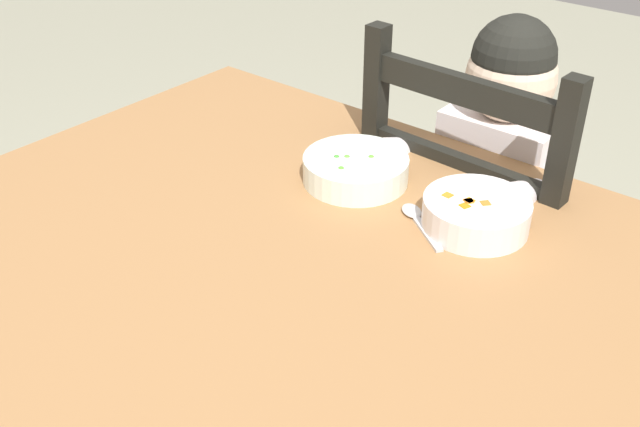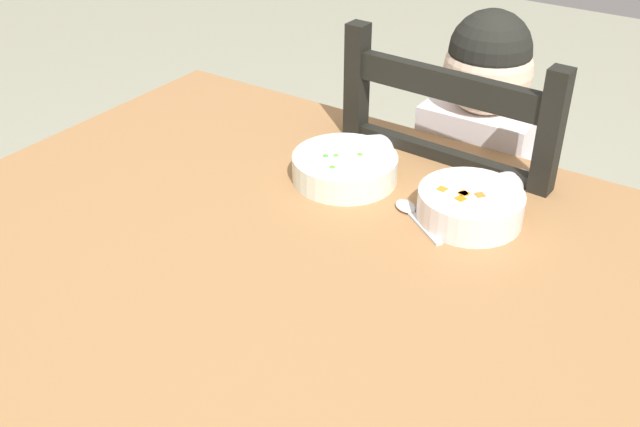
{
  "view_description": "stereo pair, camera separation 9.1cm",
  "coord_description": "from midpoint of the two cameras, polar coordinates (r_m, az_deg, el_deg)",
  "views": [
    {
      "loc": [
        0.64,
        -0.64,
        1.36
      ],
      "look_at": [
        0.05,
        0.08,
        0.78
      ],
      "focal_mm": 41.39,
      "sensor_mm": 36.0,
      "label": 1
    },
    {
      "loc": [
        0.56,
        -0.7,
        1.36
      ],
      "look_at": [
        0.05,
        0.08,
        0.78
      ],
      "focal_mm": 41.39,
      "sensor_mm": 36.0,
      "label": 2
    }
  ],
  "objects": [
    {
      "name": "dining_table",
      "position": [
        1.16,
        -6.36,
        -7.33
      ],
      "size": [
        1.19,
        1.03,
        0.73
      ],
      "color": "#9F7043",
      "rests_on": "ground"
    },
    {
      "name": "dining_chair",
      "position": [
        1.61,
        9.27,
        -2.46
      ],
      "size": [
        0.44,
        0.44,
        0.95
      ],
      "color": "black",
      "rests_on": "ground"
    },
    {
      "name": "child_figure",
      "position": [
        1.51,
        9.82,
        2.99
      ],
      "size": [
        0.32,
        0.31,
        0.97
      ],
      "color": "white",
      "rests_on": "ground"
    },
    {
      "name": "bowl_of_peas",
      "position": [
        1.28,
        -0.11,
        3.57
      ],
      "size": [
        0.18,
        0.18,
        0.05
      ],
      "color": "white",
      "rests_on": "dining_table"
    },
    {
      "name": "bowl_of_carrots",
      "position": [
        1.18,
        9.39,
        0.6
      ],
      "size": [
        0.17,
        0.17,
        0.05
      ],
      "color": "white",
      "rests_on": "dining_table"
    },
    {
      "name": "spoon",
      "position": [
        1.19,
        4.91,
        0.01
      ],
      "size": [
        0.12,
        0.1,
        0.01
      ],
      "color": "silver",
      "rests_on": "dining_table"
    }
  ]
}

